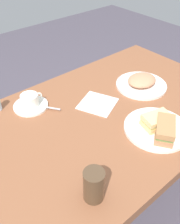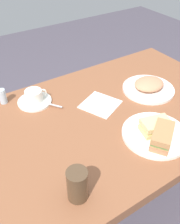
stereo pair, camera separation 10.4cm
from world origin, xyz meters
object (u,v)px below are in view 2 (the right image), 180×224
Objects in this scene: dining_table at (108,133)px; drinking_glass at (77,185)px; spoon at (49,104)px; napkin at (101,104)px; coffee_cup at (34,95)px; coffee_saucer at (35,101)px; sandwich_back at (162,136)px; side_plate at (148,89)px; sandwich_front at (156,126)px; salt_shaker at (3,96)px; sandwich_plate at (155,134)px.

drinking_glass is (0.32, 0.27, 0.17)m from dining_table.
napkin is (-0.20, 0.12, -0.01)m from spoon.
coffee_cup is at bearing -46.24° from dining_table.
coffee_saucer is at bearing -0.29° from coffee_cup.
sandwich_back is 0.59× the size of side_plate.
drinking_glass reaches higher than sandwich_back.
drinking_glass is (0.39, 0.07, 0.02)m from sandwich_front.
salt_shaker is (0.12, -0.07, 0.03)m from coffee_saucer.
drinking_glass is at bearing 80.88° from coffee_cup.
coffee_saucer is at bearing -55.07° from spoon.
sandwich_back is 0.96× the size of coffee_saucer.
dining_table is at bearing -70.83° from sandwich_front.
side_plate is at bearing -151.78° from drinking_glass.
sandwich_back is at bearing 100.51° from dining_table.
sandwich_plate is 0.39m from drinking_glass.
drinking_glass is at bearing 40.26° from dining_table.
side_plate is 3.56× the size of salt_shaker.
coffee_cup is 0.54m from side_plate.
coffee_cup is (0.31, -0.45, -0.00)m from sandwich_front.
spoon is at bearing -30.31° from napkin.
sandwich_back is at bearing 53.85° from side_plate.
dining_table is 0.14m from napkin.
spoon reaches higher than side_plate.
sandwich_front reaches higher than napkin.
sandwich_back is 1.44× the size of coffee_cup.
side_plate is (-0.46, 0.15, -0.01)m from spoon.
spoon reaches higher than dining_table.
spoon is 0.58× the size of napkin.
sandwich_back is (0.02, 0.05, 0.04)m from sandwich_plate.
coffee_cup is 0.53m from drinking_glass.
sandwich_back reaches higher than coffee_cup.
drinking_glass is (0.32, 0.34, 0.05)m from napkin.
sandwich_front is 0.86× the size of sandwich_back.
salt_shaker is at bearing -54.90° from sandwich_back.
napkin is at bearing -76.24° from sandwich_front.
side_plate is at bearing -128.58° from sandwich_plate.
sandwich_front is 1.44× the size of spoon.
drinking_glass is (0.12, 0.46, 0.04)m from spoon.
coffee_cup is 0.14m from salt_shaker.
spoon is at bearing -55.45° from sandwich_front.
dining_table is at bearing 133.95° from coffee_saucer.
dining_table is at bearing -72.91° from sandwich_plate.
coffee_saucer is at bearing -55.40° from sandwich_front.
napkin is 0.48m from drinking_glass.
salt_shaker is at bearing -31.65° from coffee_cup.
sandwich_back is 1.66× the size of spoon.
salt_shaker is at bearing -42.02° from dining_table.
drinking_glass is (-0.04, 0.59, 0.02)m from salt_shaker.
dining_table is 0.30m from spoon.
napkin is at bearing 149.69° from spoon.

